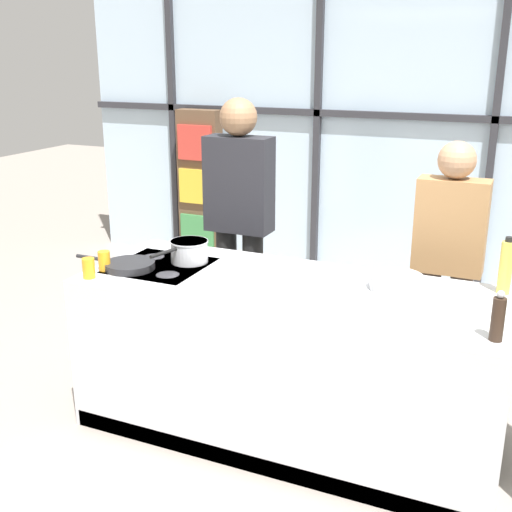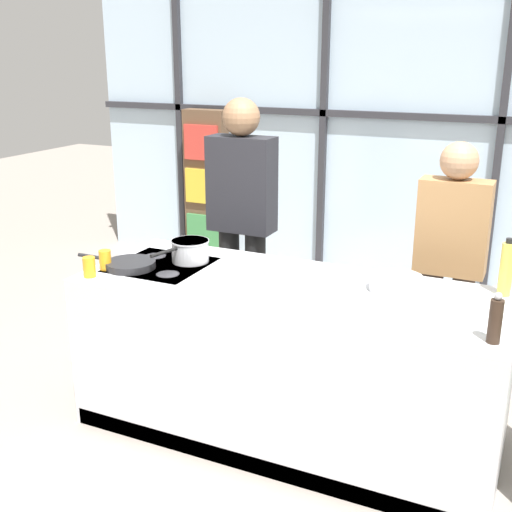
{
  "view_description": "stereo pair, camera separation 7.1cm",
  "coord_description": "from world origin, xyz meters",
  "px_view_note": "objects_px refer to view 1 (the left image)",
  "views": [
    {
      "loc": [
        1.13,
        -3.01,
        2.07
      ],
      "look_at": [
        -0.24,
        0.1,
        0.99
      ],
      "focal_mm": 45.0,
      "sensor_mm": 36.0,
      "label": 1
    },
    {
      "loc": [
        1.2,
        -2.98,
        2.07
      ],
      "look_at": [
        -0.24,
        0.1,
        0.99
      ],
      "focal_mm": 45.0,
      "sensor_mm": 36.0,
      "label": 2
    }
  ],
  "objects_px": {
    "spectator_far_left": "(239,212)",
    "white_plate": "(382,302)",
    "spectator_center_left": "(448,254)",
    "pepper_grinder": "(498,318)",
    "frying_pan": "(129,265)",
    "saucepan": "(189,251)",
    "juice_glass_near": "(89,268)",
    "mixing_bowl": "(397,282)",
    "oil_bottle": "(506,267)",
    "juice_glass_far": "(104,261)"
  },
  "relations": [
    {
      "from": "saucepan",
      "to": "mixing_bowl",
      "type": "relative_size",
      "value": 1.48
    },
    {
      "from": "oil_bottle",
      "to": "juice_glass_near",
      "type": "xyz_separation_m",
      "value": [
        -2.09,
        -0.67,
        -0.09
      ]
    },
    {
      "from": "spectator_far_left",
      "to": "saucepan",
      "type": "distance_m",
      "value": 0.73
    },
    {
      "from": "spectator_center_left",
      "to": "pepper_grinder",
      "type": "distance_m",
      "value": 1.2
    },
    {
      "from": "frying_pan",
      "to": "saucepan",
      "type": "distance_m",
      "value": 0.36
    },
    {
      "from": "white_plate",
      "to": "mixing_bowl",
      "type": "bearing_deg",
      "value": 83.98
    },
    {
      "from": "pepper_grinder",
      "to": "juice_glass_near",
      "type": "height_order",
      "value": "pepper_grinder"
    },
    {
      "from": "saucepan",
      "to": "pepper_grinder",
      "type": "relative_size",
      "value": 1.79
    },
    {
      "from": "white_plate",
      "to": "pepper_grinder",
      "type": "distance_m",
      "value": 0.6
    },
    {
      "from": "spectator_far_left",
      "to": "pepper_grinder",
      "type": "height_order",
      "value": "spectator_far_left"
    },
    {
      "from": "oil_bottle",
      "to": "juice_glass_near",
      "type": "height_order",
      "value": "oil_bottle"
    },
    {
      "from": "oil_bottle",
      "to": "pepper_grinder",
      "type": "distance_m",
      "value": 0.62
    },
    {
      "from": "frying_pan",
      "to": "oil_bottle",
      "type": "distance_m",
      "value": 2.04
    },
    {
      "from": "juice_glass_near",
      "to": "juice_glass_far",
      "type": "height_order",
      "value": "same"
    },
    {
      "from": "white_plate",
      "to": "juice_glass_far",
      "type": "distance_m",
      "value": 1.57
    },
    {
      "from": "frying_pan",
      "to": "juice_glass_far",
      "type": "xyz_separation_m",
      "value": [
        -0.11,
        -0.08,
        0.03
      ]
    },
    {
      "from": "spectator_far_left",
      "to": "spectator_center_left",
      "type": "distance_m",
      "value": 1.41
    },
    {
      "from": "spectator_center_left",
      "to": "frying_pan",
      "type": "xyz_separation_m",
      "value": [
        -1.64,
        -0.98,
        0.01
      ]
    },
    {
      "from": "frying_pan",
      "to": "pepper_grinder",
      "type": "bearing_deg",
      "value": -4.69
    },
    {
      "from": "spectator_far_left",
      "to": "white_plate",
      "type": "relative_size",
      "value": 7.76
    },
    {
      "from": "saucepan",
      "to": "mixing_bowl",
      "type": "height_order",
      "value": "saucepan"
    },
    {
      "from": "frying_pan",
      "to": "juice_glass_near",
      "type": "distance_m",
      "value": 0.25
    },
    {
      "from": "spectator_far_left",
      "to": "juice_glass_far",
      "type": "relative_size",
      "value": 15.92
    },
    {
      "from": "spectator_far_left",
      "to": "white_plate",
      "type": "distance_m",
      "value": 1.52
    },
    {
      "from": "spectator_far_left",
      "to": "spectator_center_left",
      "type": "xyz_separation_m",
      "value": [
        1.4,
        -0.0,
        -0.12
      ]
    },
    {
      "from": "spectator_center_left",
      "to": "juice_glass_near",
      "type": "xyz_separation_m",
      "value": [
        -1.75,
        -1.2,
        0.04
      ]
    },
    {
      "from": "spectator_far_left",
      "to": "saucepan",
      "type": "bearing_deg",
      "value": 91.41
    },
    {
      "from": "spectator_far_left",
      "to": "spectator_center_left",
      "type": "bearing_deg",
      "value": -180.0
    },
    {
      "from": "oil_bottle",
      "to": "saucepan",
      "type": "bearing_deg",
      "value": -173.25
    },
    {
      "from": "juice_glass_far",
      "to": "frying_pan",
      "type": "bearing_deg",
      "value": 36.49
    },
    {
      "from": "mixing_bowl",
      "to": "spectator_far_left",
      "type": "bearing_deg",
      "value": 150.51
    },
    {
      "from": "mixing_bowl",
      "to": "juice_glass_far",
      "type": "bearing_deg",
      "value": -167.22
    },
    {
      "from": "spectator_far_left",
      "to": "white_plate",
      "type": "height_order",
      "value": "spectator_far_left"
    },
    {
      "from": "pepper_grinder",
      "to": "juice_glass_near",
      "type": "relative_size",
      "value": 2.04
    },
    {
      "from": "oil_bottle",
      "to": "juice_glass_far",
      "type": "distance_m",
      "value": 2.16
    },
    {
      "from": "spectator_center_left",
      "to": "saucepan",
      "type": "bearing_deg",
      "value": 27.81
    },
    {
      "from": "juice_glass_near",
      "to": "pepper_grinder",
      "type": "bearing_deg",
      "value": 1.53
    },
    {
      "from": "spectator_center_left",
      "to": "oil_bottle",
      "type": "relative_size",
      "value": 5.28
    },
    {
      "from": "spectator_far_left",
      "to": "mixing_bowl",
      "type": "distance_m",
      "value": 1.42
    },
    {
      "from": "oil_bottle",
      "to": "pepper_grinder",
      "type": "relative_size",
      "value": 1.31
    },
    {
      "from": "pepper_grinder",
      "to": "juice_glass_far",
      "type": "height_order",
      "value": "pepper_grinder"
    },
    {
      "from": "white_plate",
      "to": "juice_glass_near",
      "type": "height_order",
      "value": "juice_glass_near"
    },
    {
      "from": "saucepan",
      "to": "juice_glass_near",
      "type": "relative_size",
      "value": 3.65
    },
    {
      "from": "spectator_far_left",
      "to": "oil_bottle",
      "type": "distance_m",
      "value": 1.82
    },
    {
      "from": "spectator_far_left",
      "to": "mixing_bowl",
      "type": "bearing_deg",
      "value": 150.51
    },
    {
      "from": "juice_glass_near",
      "to": "juice_glass_far",
      "type": "relative_size",
      "value": 1.0
    },
    {
      "from": "spectator_center_left",
      "to": "pepper_grinder",
      "type": "relative_size",
      "value": 6.92
    },
    {
      "from": "frying_pan",
      "to": "pepper_grinder",
      "type": "xyz_separation_m",
      "value": [
        1.99,
        -0.16,
        0.08
      ]
    },
    {
      "from": "juice_glass_far",
      "to": "white_plate",
      "type": "bearing_deg",
      "value": 5.39
    },
    {
      "from": "spectator_far_left",
      "to": "mixing_bowl",
      "type": "xyz_separation_m",
      "value": [
        1.23,
        -0.7,
        -0.09
      ]
    }
  ]
}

